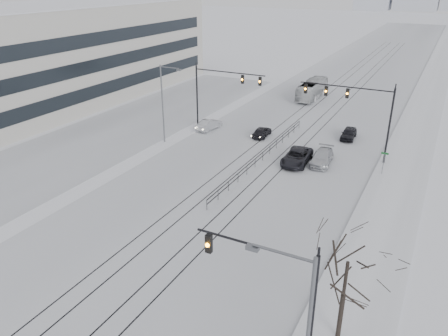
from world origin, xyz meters
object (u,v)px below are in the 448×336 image
bare_tree (347,270)px  sedan_nb_front (297,157)px  sedan_sb_inner (262,132)px  box_truck (312,89)px  traffic_mast_near (280,290)px  sedan_nb_far (349,134)px  sedan_sb_outer (209,125)px  sedan_nb_right (322,158)px

bare_tree → sedan_nb_front: bearing=114.0°
sedan_sb_inner → box_truck: box_truck is taller
box_truck → sedan_nb_front: bearing=103.4°
traffic_mast_near → sedan_nb_front: bearing=106.5°
sedan_nb_front → sedan_nb_far: sedan_nb_front is taller
bare_tree → sedan_sb_inner: (-16.19, 27.88, -3.86)m
sedan_sb_outer → sedan_nb_right: (15.75, -4.20, 0.02)m
sedan_sb_outer → box_truck: bearing=-101.3°
sedan_sb_outer → box_truck: 22.20m
sedan_sb_outer → sedan_nb_front: sedan_nb_front is taller
sedan_sb_inner → sedan_sb_outer: size_ratio=0.92×
sedan_nb_front → sedan_nb_right: bearing=23.9°
traffic_mast_near → sedan_nb_front: size_ratio=1.33×
sedan_nb_front → box_truck: bearing=100.9°
sedan_sb_outer → sedan_nb_front: size_ratio=0.76×
sedan_nb_far → box_truck: bearing=117.2°
traffic_mast_near → bare_tree: 3.85m
bare_tree → sedan_sb_inner: bare_tree is taller
sedan_sb_outer → box_truck: box_truck is taller
sedan_sb_inner → sedan_nb_far: size_ratio=0.95×
sedan_sb_outer → sedan_nb_front: bearing=165.2°
sedan_sb_inner → sedan_nb_front: 8.76m
sedan_nb_front → sedan_nb_far: 10.52m
traffic_mast_near → sedan_nb_front: (-7.36, 24.93, -3.83)m
traffic_mast_near → box_truck: size_ratio=0.69×
bare_tree → sedan_sb_outer: (-23.20, 27.29, -3.83)m
sedan_sb_outer → traffic_mast_near: bearing=131.5°
sedan_nb_right → bare_tree: bearing=-76.9°
sedan_nb_front → bare_tree: bearing=-68.8°
bare_tree → sedan_nb_far: 32.90m
bare_tree → sedan_nb_right: bare_tree is taller
bare_tree → sedan_nb_far: (-6.70, 31.98, -3.83)m
sedan_nb_right → box_truck: 26.75m
bare_tree → traffic_mast_near: bearing=-128.8°
sedan_nb_front → box_truck: (-6.45, 26.43, 0.68)m
sedan_sb_outer → sedan_nb_front: (13.43, -5.37, 0.07)m
sedan_nb_front → sedan_nb_right: 2.60m
sedan_nb_right → sedan_nb_far: sedan_nb_right is taller
sedan_nb_front → sedan_nb_right: size_ratio=1.12×
bare_tree → sedan_nb_front: 24.29m
traffic_mast_near → box_truck: traffic_mast_near is taller
box_truck → bare_tree: bearing=108.2°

